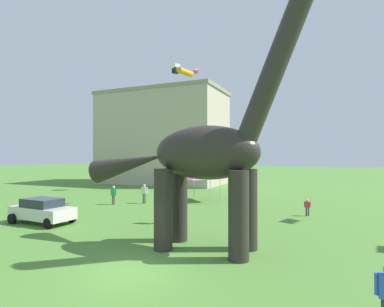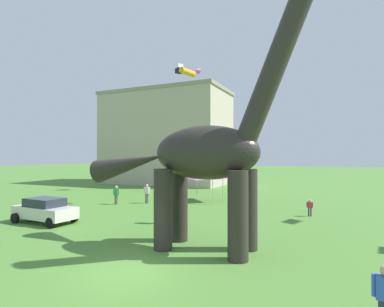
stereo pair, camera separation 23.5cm
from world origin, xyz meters
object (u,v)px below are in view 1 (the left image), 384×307
Objects in this scene: person_far_spectator at (144,192)px; person_near_flyer at (307,206)px; dinosaur_sculpture at (204,153)px; person_photographer at (114,193)px; person_watching_child at (160,207)px; kite_mid_center at (187,72)px; festival_canopy_tent at (202,174)px; kite_apex at (176,69)px; parked_sedan_left at (42,210)px.

person_near_flyer is at bearing 87.80° from person_far_spectator.
dinosaur_sculpture is at bearing -114.78° from person_near_flyer.
dinosaur_sculpture is 7.15× the size of person_far_spectator.
person_photographer is 0.93× the size of person_watching_child.
person_far_spectator is at bearing 139.29° from dinosaur_sculpture.
person_photographer is 2.65m from person_far_spectator.
dinosaur_sculpture is at bearing -61.66° from kite_mid_center.
dinosaur_sculpture is 3.83× the size of festival_canopy_tent.
festival_canopy_tent is at bearing 126.36° from person_far_spectator.
kite_apex is (-2.24, 10.63, 13.98)m from person_far_spectator.
parked_sedan_left is at bearing -9.76° from person_far_spectator.
kite_mid_center is (-5.98, 11.08, 7.11)m from dinosaur_sculpture.
kite_apex reaches higher than person_photographer.
person_far_spectator is (1.44, 9.46, 0.22)m from parked_sedan_left.
festival_canopy_tent is at bearing -44.40° from person_photographer.
parked_sedan_left is (-11.27, 0.88, -3.56)m from dinosaur_sculpture.
person_photographer is 12.28m from kite_mid_center.
kite_mid_center reaches higher than person_far_spectator.
person_photographer reaches higher than parked_sedan_left.
person_watching_child is (-8.24, -6.27, 0.34)m from person_near_flyer.
dinosaur_sculpture is 2.81× the size of parked_sedan_left.
dinosaur_sculpture is 11.85m from parked_sedan_left.
person_far_spectator is 5.50m from festival_canopy_tent.
dinosaur_sculpture reaches higher than kite_mid_center.
kite_apex is at bearing 8.54° from person_photographer.
festival_canopy_tent is (5.64, 12.67, 1.74)m from parked_sedan_left.
festival_canopy_tent is (-9.41, 3.48, 1.83)m from person_near_flyer.
person_watching_child reaches higher than person_far_spectator.
parked_sedan_left is 2.54× the size of person_far_spectator.
parked_sedan_left is at bearing -87.71° from kite_apex.
person_far_spectator is 0.54× the size of festival_canopy_tent.
kite_apex is at bearing 131.00° from festival_canopy_tent.
person_watching_child is 1.61× the size of kite_apex.
kite_apex is 0.58× the size of kite_mid_center.
person_watching_child is 0.94× the size of kite_mid_center.
person_near_flyer is at bearing -135.86° from person_watching_child.
kite_mid_center is (5.92, 2.40, 10.48)m from person_photographer.
person_photographer is 1.50× the size of kite_apex.
dinosaur_sculpture is 14.79m from festival_canopy_tent.
person_far_spectator reaches higher than person_near_flyer.
parked_sedan_left is 3.98× the size of kite_apex.
dinosaur_sculpture is 6.50× the size of kite_mid_center.
kite_apex is at bearing 95.46° from parked_sedan_left.
festival_canopy_tent is 1.70× the size of kite_mid_center.
kite_mid_center is (3.85, 0.74, 10.44)m from person_far_spectator.
kite_apex reaches higher than kite_mid_center.
person_near_flyer is 15.73m from person_photographer.
person_watching_child is (7.43, -4.87, 0.07)m from person_photographer.
person_near_flyer is at bearing -77.19° from person_photographer.
person_near_flyer is 0.37× the size of festival_canopy_tent.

